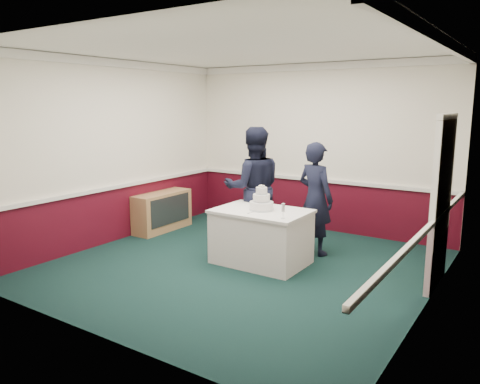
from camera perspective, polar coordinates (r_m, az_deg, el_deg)
The scene contains 9 objects.
ground at distance 6.78m, azimuth 0.16°, elevation -9.01°, with size 5.00×5.00×0.00m, color #122D2D.
room_shell at distance 6.87m, azimuth 3.54°, elevation 8.01°, with size 5.00×5.00×3.00m.
sideboard at distance 8.67m, azimuth -9.44°, elevation -2.34°, with size 0.41×1.20×0.70m.
cake_table at distance 6.80m, azimuth 2.60°, elevation -5.40°, with size 1.32×0.92×0.79m.
wedding_cake at distance 6.68m, azimuth 2.63°, elevation -1.28°, with size 0.35×0.35×0.36m.
cake_knife at distance 6.55m, azimuth 1.50°, elevation -2.48°, with size 0.01×0.22×0.01m, color silver.
champagne_flute at distance 6.20m, azimuth 5.28°, elevation -2.00°, with size 0.05×0.05×0.21m.
person_man at distance 7.46m, azimuth 1.65°, elevation 0.52°, with size 0.94×0.73×1.94m, color black.
person_woman at distance 7.22m, azimuth 9.17°, elevation -0.79°, with size 0.63×0.41×1.73m, color black.
Camera 1 is at (3.49, -5.34, 2.28)m, focal length 35.00 mm.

